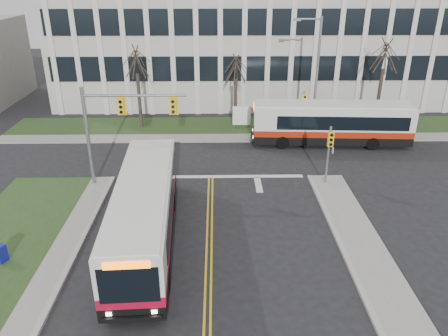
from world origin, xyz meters
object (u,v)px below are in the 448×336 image
bus_cross (331,124)px  newspaper_box_blue (0,254)px  bus_main (145,213)px  streetlight (315,71)px  directory_sign (242,116)px

bus_cross → newspaper_box_blue: bus_cross is taller
bus_cross → newspaper_box_blue: size_ratio=12.43×
newspaper_box_blue → bus_cross: bearing=63.0°
bus_main → newspaper_box_blue: size_ratio=12.34×
bus_main → newspaper_box_blue: bus_main is taller
bus_main → newspaper_box_blue: (-6.42, -1.71, -1.09)m
streetlight → directory_sign: 6.96m
streetlight → bus_main: bearing=-126.0°
streetlight → directory_sign: bearing=166.8°
directory_sign → bus_cross: (6.63, -3.50, 0.40)m
streetlight → bus_cross: 4.38m
streetlight → bus_main: (-11.11, -15.31, -3.63)m
streetlight → newspaper_box_blue: streetlight is taller
bus_cross → newspaper_box_blue: (-18.63, -14.82, -1.10)m
bus_main → bus_cross: (12.21, 13.11, 0.01)m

